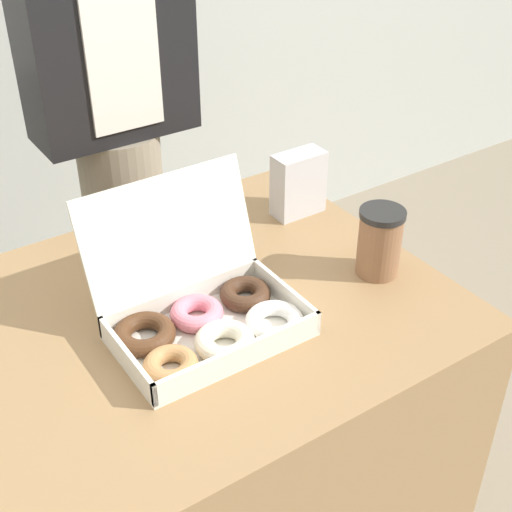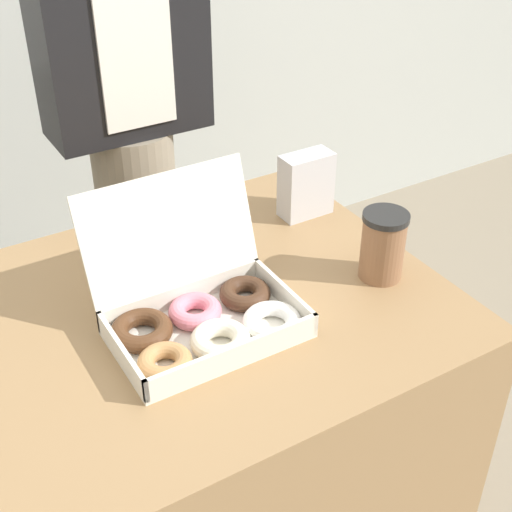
# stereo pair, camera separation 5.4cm
# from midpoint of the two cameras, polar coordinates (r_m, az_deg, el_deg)

# --- Properties ---
(table) EXTENTS (0.90, 0.75, 0.76)m
(table) POSITION_cam_midpoint_polar(r_m,az_deg,el_deg) (1.58, -5.01, -14.87)
(table) COLOR #99754C
(table) RESTS_ON ground_plane
(donut_box) EXTENTS (0.33, 0.29, 0.24)m
(donut_box) POSITION_cam_midpoint_polar(r_m,az_deg,el_deg) (1.24, -5.41, -4.75)
(donut_box) COLOR white
(donut_box) RESTS_ON table
(coffee_cup) EXTENTS (0.09, 0.09, 0.14)m
(coffee_cup) POSITION_cam_midpoint_polar(r_m,az_deg,el_deg) (1.38, 8.75, 1.11)
(coffee_cup) COLOR #8C6042
(coffee_cup) RESTS_ON table
(napkin_holder) EXTENTS (0.11, 0.06, 0.14)m
(napkin_holder) POSITION_cam_midpoint_polar(r_m,az_deg,el_deg) (1.57, 2.41, 5.79)
(napkin_holder) COLOR silver
(napkin_holder) RESTS_ON table
(person_customer) EXTENTS (0.39, 0.22, 1.57)m
(person_customer) POSITION_cam_midpoint_polar(r_m,az_deg,el_deg) (1.85, -12.06, 10.34)
(person_customer) COLOR gray
(person_customer) RESTS_ON ground_plane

